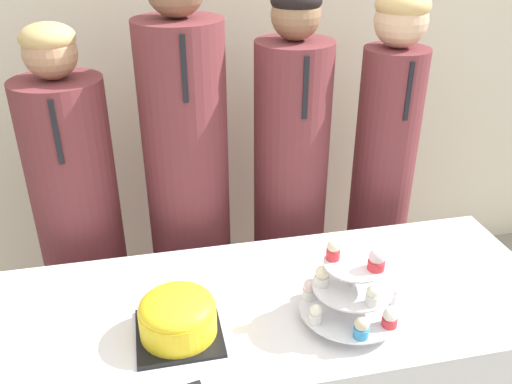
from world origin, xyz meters
The scene contains 9 objects.
wall_back centered at (0.00, 1.54, 1.35)m, with size 9.00×0.06×2.70m.
table centered at (0.00, 0.34, 0.36)m, with size 1.73×0.68×0.72m.
round_cake centered at (-0.31, 0.25, 0.79)m, with size 0.24×0.24×0.14m.
cake_knife centered at (-0.26, 0.06, 0.72)m, with size 0.26×0.07×0.01m.
cupcake_stand centered at (0.19, 0.22, 0.82)m, with size 0.30×0.30×0.26m.
student_0 centered at (-0.63, 0.95, 0.69)m, with size 0.31×0.32×1.46m.
student_1 centered at (-0.21, 0.95, 0.80)m, with size 0.32×0.32×1.67m.
student_2 centered at (0.21, 0.95, 0.74)m, with size 0.29×0.30×1.55m.
student_3 centered at (0.60, 0.95, 0.76)m, with size 0.25×0.26×1.53m.
Camera 1 is at (-0.34, -0.93, 1.79)m, focal length 38.00 mm.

